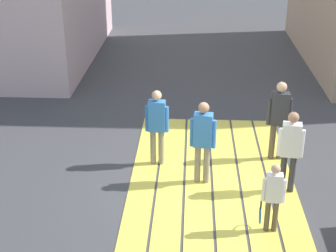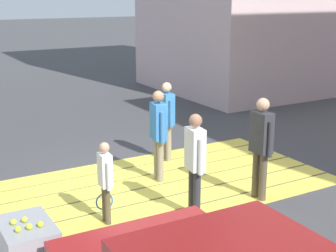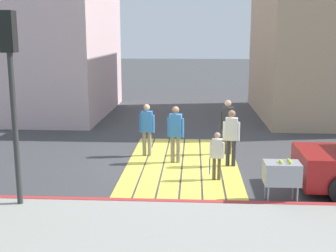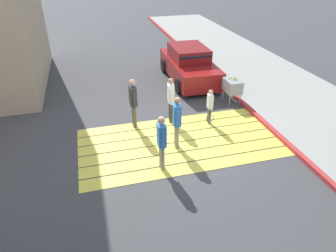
{
  "view_description": "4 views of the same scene",
  "coord_description": "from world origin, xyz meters",
  "px_view_note": "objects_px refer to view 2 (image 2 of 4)",
  "views": [
    {
      "loc": [
        -8.6,
        0.44,
        5.27
      ],
      "look_at": [
        0.14,
        0.87,
        1.23
      ],
      "focal_mm": 54.49,
      "sensor_mm": 36.0,
      "label": 1
    },
    {
      "loc": [
        -4.03,
        -7.4,
        3.41
      ],
      "look_at": [
        0.65,
        0.68,
        0.88
      ],
      "focal_mm": 52.83,
      "sensor_mm": 36.0,
      "label": 2
    },
    {
      "loc": [
        -12.56,
        -0.33,
        3.75
      ],
      "look_at": [
        -0.5,
        0.39,
        1.26
      ],
      "focal_mm": 47.2,
      "sensor_mm": 36.0,
      "label": 3
    },
    {
      "loc": [
        2.52,
        7.87,
        5.43
      ],
      "look_at": [
        0.43,
        0.13,
        0.74
      ],
      "focal_mm": 32.55,
      "sensor_mm": 36.0,
      "label": 4
    }
  ],
  "objects_px": {
    "pedestrian_adult_lead": "(195,158)",
    "pedestrian_child_with_racket": "(105,178)",
    "pedestrian_teen_behind": "(261,141)",
    "pedestrian_adult_trailing": "(158,129)",
    "tennis_ball_cart": "(28,245)",
    "pedestrian_adult_side": "(167,116)"
  },
  "relations": [
    {
      "from": "tennis_ball_cart",
      "to": "pedestrian_adult_lead",
      "type": "distance_m",
      "value": 2.97
    },
    {
      "from": "pedestrian_adult_trailing",
      "to": "pedestrian_teen_behind",
      "type": "relative_size",
      "value": 0.97
    },
    {
      "from": "tennis_ball_cart",
      "to": "pedestrian_adult_trailing",
      "type": "height_order",
      "value": "pedestrian_adult_trailing"
    },
    {
      "from": "tennis_ball_cart",
      "to": "pedestrian_adult_side",
      "type": "distance_m",
      "value": 5.13
    },
    {
      "from": "pedestrian_adult_trailing",
      "to": "pedestrian_adult_side",
      "type": "xyz_separation_m",
      "value": [
        0.71,
        0.93,
        -0.03
      ]
    },
    {
      "from": "pedestrian_adult_trailing",
      "to": "pedestrian_child_with_racket",
      "type": "height_order",
      "value": "pedestrian_adult_trailing"
    },
    {
      "from": "tennis_ball_cart",
      "to": "pedestrian_adult_side",
      "type": "height_order",
      "value": "pedestrian_adult_side"
    },
    {
      "from": "pedestrian_adult_lead",
      "to": "pedestrian_child_with_racket",
      "type": "relative_size",
      "value": 1.29
    },
    {
      "from": "tennis_ball_cart",
      "to": "pedestrian_child_with_racket",
      "type": "distance_m",
      "value": 2.07
    },
    {
      "from": "pedestrian_adult_side",
      "to": "pedestrian_teen_behind",
      "type": "xyz_separation_m",
      "value": [
        0.35,
        -2.53,
        0.06
      ]
    },
    {
      "from": "tennis_ball_cart",
      "to": "pedestrian_adult_lead",
      "type": "xyz_separation_m",
      "value": [
        2.81,
        0.92,
        0.27
      ]
    },
    {
      "from": "pedestrian_adult_lead",
      "to": "pedestrian_teen_behind",
      "type": "bearing_deg",
      "value": 0.82
    },
    {
      "from": "pedestrian_adult_side",
      "to": "tennis_ball_cart",
      "type": "bearing_deg",
      "value": -137.48
    },
    {
      "from": "pedestrian_teen_behind",
      "to": "pedestrian_child_with_racket",
      "type": "distance_m",
      "value": 2.66
    },
    {
      "from": "pedestrian_adult_side",
      "to": "pedestrian_teen_behind",
      "type": "distance_m",
      "value": 2.55
    },
    {
      "from": "pedestrian_teen_behind",
      "to": "pedestrian_adult_trailing",
      "type": "bearing_deg",
      "value": 123.54
    },
    {
      "from": "pedestrian_adult_side",
      "to": "pedestrian_child_with_racket",
      "type": "relative_size",
      "value": 1.29
    },
    {
      "from": "pedestrian_adult_lead",
      "to": "pedestrian_adult_trailing",
      "type": "bearing_deg",
      "value": 80.91
    },
    {
      "from": "pedestrian_adult_lead",
      "to": "pedestrian_adult_trailing",
      "type": "height_order",
      "value": "pedestrian_adult_trailing"
    },
    {
      "from": "pedestrian_adult_side",
      "to": "pedestrian_child_with_racket",
      "type": "height_order",
      "value": "pedestrian_adult_side"
    },
    {
      "from": "pedestrian_teen_behind",
      "to": "pedestrian_adult_lead",
      "type": "bearing_deg",
      "value": -179.18
    },
    {
      "from": "pedestrian_adult_trailing",
      "to": "tennis_ball_cart",
      "type": "bearing_deg",
      "value": -140.46
    }
  ]
}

